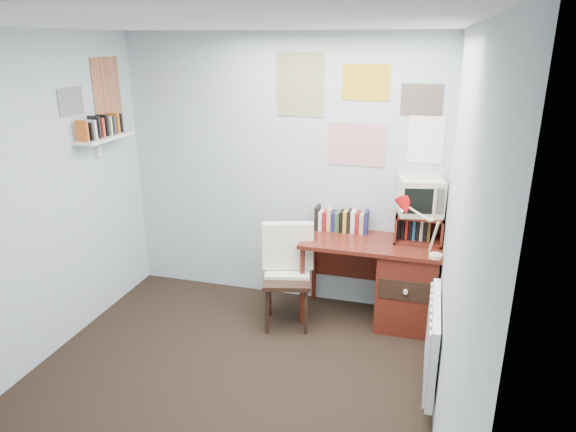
# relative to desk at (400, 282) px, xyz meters

# --- Properties ---
(ground) EXTENTS (3.50, 3.50, 0.00)m
(ground) POSITION_rel_desk_xyz_m (-1.17, -1.48, -0.41)
(ground) COLOR black
(ground) RESTS_ON ground
(back_wall) EXTENTS (3.00, 0.02, 2.50)m
(back_wall) POSITION_rel_desk_xyz_m (-1.17, 0.27, 0.84)
(back_wall) COLOR #B1C2CB
(back_wall) RESTS_ON ground
(left_wall) EXTENTS (0.02, 3.50, 2.50)m
(left_wall) POSITION_rel_desk_xyz_m (-2.67, -1.48, 0.84)
(left_wall) COLOR #B1C2CB
(left_wall) RESTS_ON ground
(right_wall) EXTENTS (0.02, 3.50, 2.50)m
(right_wall) POSITION_rel_desk_xyz_m (0.33, -1.48, 0.84)
(right_wall) COLOR #B1C2CB
(right_wall) RESTS_ON ground
(ceiling) EXTENTS (3.00, 3.50, 0.02)m
(ceiling) POSITION_rel_desk_xyz_m (-1.17, -1.48, 2.09)
(ceiling) COLOR white
(ceiling) RESTS_ON back_wall
(desk) EXTENTS (1.20, 0.55, 0.76)m
(desk) POSITION_rel_desk_xyz_m (0.00, 0.00, 0.00)
(desk) COLOR #5B1E14
(desk) RESTS_ON ground
(desk_chair) EXTENTS (0.54, 0.52, 0.88)m
(desk_chair) POSITION_rel_desk_xyz_m (-0.95, -0.30, 0.04)
(desk_chair) COLOR black
(desk_chair) RESTS_ON ground
(desk_lamp) EXTENTS (0.31, 0.28, 0.39)m
(desk_lamp) POSITION_rel_desk_xyz_m (0.27, -0.22, 0.55)
(desk_lamp) COLOR red
(desk_lamp) RESTS_ON desk
(tv_riser) EXTENTS (0.40, 0.30, 0.25)m
(tv_riser) POSITION_rel_desk_xyz_m (0.12, 0.11, 0.48)
(tv_riser) COLOR #5B1E14
(tv_riser) RESTS_ON desk
(crt_tv) EXTENTS (0.42, 0.40, 0.34)m
(crt_tv) POSITION_rel_desk_xyz_m (0.10, 0.13, 0.77)
(crt_tv) COLOR beige
(crt_tv) RESTS_ON tv_riser
(book_row) EXTENTS (0.60, 0.14, 0.22)m
(book_row) POSITION_rel_desk_xyz_m (-0.51, 0.18, 0.46)
(book_row) COLOR #5B1E14
(book_row) RESTS_ON desk
(radiator) EXTENTS (0.09, 0.80, 0.60)m
(radiator) POSITION_rel_desk_xyz_m (0.29, -0.93, 0.01)
(radiator) COLOR white
(radiator) RESTS_ON right_wall
(wall_shelf) EXTENTS (0.20, 0.62, 0.24)m
(wall_shelf) POSITION_rel_desk_xyz_m (-2.57, -0.38, 1.21)
(wall_shelf) COLOR white
(wall_shelf) RESTS_ON left_wall
(posters_back) EXTENTS (1.20, 0.01, 0.90)m
(posters_back) POSITION_rel_desk_xyz_m (-0.47, 0.26, 1.44)
(posters_back) COLOR white
(posters_back) RESTS_ON back_wall
(posters_left) EXTENTS (0.01, 0.70, 0.60)m
(posters_left) POSITION_rel_desk_xyz_m (-2.67, -0.38, 1.59)
(posters_left) COLOR white
(posters_left) RESTS_ON left_wall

